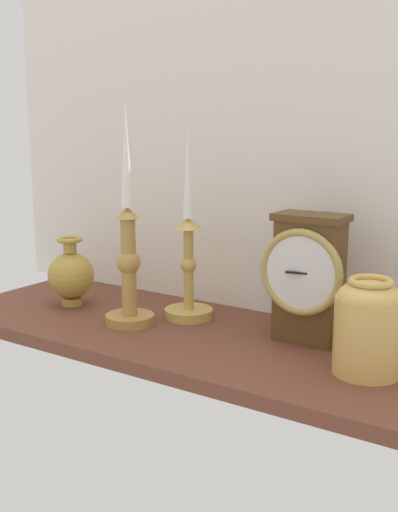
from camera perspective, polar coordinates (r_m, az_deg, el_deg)
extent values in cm
cube|color=brown|center=(116.66, -0.60, -7.25)|extent=(100.00, 36.00, 2.40)
cube|color=silver|center=(126.06, 4.19, 9.78)|extent=(120.00, 2.00, 65.00)
cube|color=#523618|center=(110.00, 9.81, -2.28)|extent=(10.76, 6.35, 20.88)
cube|color=#523618|center=(107.88, 10.01, 3.42)|extent=(12.06, 7.11, 1.20)
torus|color=tan|center=(106.29, 9.06, -1.46)|extent=(14.73, 1.34, 14.73)
cylinder|color=silver|center=(106.20, 9.04, -1.47)|extent=(12.32, 0.40, 12.32)
cube|color=black|center=(105.93, 8.97, -1.50)|extent=(4.66, 1.94, 0.30)
cylinder|color=tan|center=(123.51, -0.93, -5.13)|extent=(9.33, 9.33, 1.80)
cylinder|color=tan|center=(121.26, -0.94, -1.19)|extent=(1.91, 1.91, 15.65)
sphere|color=tan|center=(121.08, -0.94, -0.82)|extent=(3.06, 3.06, 3.06)
cone|color=tan|center=(119.58, -0.96, 2.94)|extent=(5.11, 5.11, 2.00)
cone|color=white|center=(118.46, -0.97, 7.71)|extent=(2.19, 2.19, 17.93)
cylinder|color=#AE823E|center=(120.58, -6.19, -5.63)|extent=(9.11, 9.11, 1.80)
cylinder|color=#AE823E|center=(117.98, -6.30, -0.99)|extent=(2.79, 2.79, 18.18)
sphere|color=#AE823E|center=(117.79, -6.31, -0.56)|extent=(4.47, 4.47, 4.47)
cone|color=#AE823E|center=(116.18, -6.41, 3.86)|extent=(4.48, 4.48, 2.00)
cone|color=white|center=(115.21, -6.53, 9.03)|extent=(2.27, 2.27, 18.96)
cylinder|color=#B2903B|center=(134.76, -11.18, -3.96)|extent=(4.25, 4.25, 1.60)
sphere|color=#B2903B|center=(133.39, -11.28, -1.67)|extent=(9.45, 9.45, 9.45)
cylinder|color=#B2903B|center=(132.13, -11.38, 0.89)|extent=(2.65, 2.65, 2.69)
torus|color=#B2903B|center=(131.89, -11.41, 1.46)|extent=(5.19, 5.19, 0.94)
cylinder|color=#D7A954|center=(98.70, 14.85, -6.89)|extent=(10.16, 10.16, 11.82)
ellipsoid|color=#D7A954|center=(97.01, 15.03, -3.58)|extent=(9.66, 9.66, 4.83)
torus|color=#D7A954|center=(96.41, 15.11, -2.19)|extent=(6.60, 6.60, 1.01)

